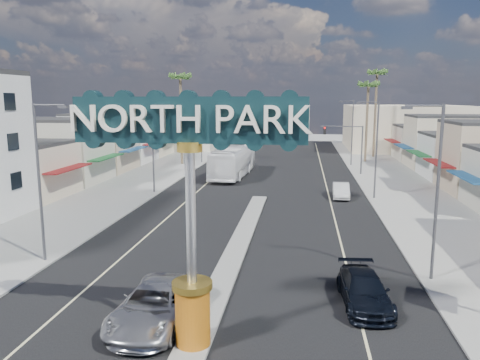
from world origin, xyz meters
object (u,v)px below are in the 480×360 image
(streetlight_l_mid, at_px, (154,142))
(palm_right_mid, at_px, (368,89))
(streetlight_r_near, at_px, (434,184))
(streetlight_r_far, at_px, (351,129))
(car_parked_right, at_px, (341,190))
(traffic_signal_right, at_px, (347,140))
(streetlight_r_mid, at_px, (375,145))
(gateway_sign, at_px, (190,193))
(palm_left_far, at_px, (180,82))
(suv_right, at_px, (364,290))
(streetlight_l_near, at_px, (41,175))
(streetlight_l_far, at_px, (202,128))
(suv_left, at_px, (155,305))
(palm_right_far, at_px, (377,78))
(city_bus, at_px, (233,161))
(traffic_signal_left, at_px, (199,138))

(streetlight_l_mid, relative_size, palm_right_mid, 0.74)
(streetlight_r_near, distance_m, streetlight_r_far, 42.00)
(streetlight_l_mid, xyz_separation_m, car_parked_right, (17.99, 0.15, -4.37))
(traffic_signal_right, xyz_separation_m, streetlight_r_mid, (1.25, -13.99, 0.79))
(traffic_signal_right, bearing_deg, streetlight_l_mid, -144.50)
(gateway_sign, bearing_deg, streetlight_r_far, 78.22)
(palm_left_far, relative_size, suv_right, 2.65)
(streetlight_l_near, bearing_deg, traffic_signal_right, 60.01)
(traffic_signal_right, distance_m, streetlight_r_far, 8.14)
(streetlight_l_mid, xyz_separation_m, streetlight_l_far, (0.00, 22.00, 0.00))
(streetlight_l_mid, xyz_separation_m, palm_right_mid, (23.43, 26.00, 5.54))
(streetlight_l_mid, xyz_separation_m, suv_left, (8.43, -26.36, -4.24))
(gateway_sign, xyz_separation_m, suv_right, (6.82, 4.61, -5.21))
(streetlight_l_mid, bearing_deg, gateway_sign, -69.58)
(streetlight_l_near, xyz_separation_m, streetlight_r_mid, (20.87, 20.00, 0.00))
(palm_right_mid, height_order, car_parked_right, palm_right_mid)
(streetlight_r_far, bearing_deg, palm_left_far, -175.12)
(palm_right_far, relative_size, suv_right, 2.85)
(palm_right_mid, bearing_deg, streetlight_l_near, -116.99)
(streetlight_l_near, distance_m, streetlight_r_near, 20.87)
(streetlight_r_near, bearing_deg, car_parked_right, 98.12)
(traffic_signal_right, bearing_deg, gateway_sign, -102.33)
(suv_left, bearing_deg, city_bus, 95.53)
(traffic_signal_right, distance_m, palm_right_far, 20.59)
(streetlight_l_mid, height_order, streetlight_r_mid, same)
(streetlight_r_near, relative_size, streetlight_r_mid, 1.00)
(streetlight_r_far, relative_size, suv_right, 1.82)
(traffic_signal_left, relative_size, suv_right, 1.21)
(palm_left_far, xyz_separation_m, palm_right_mid, (26.00, 6.00, -0.90))
(streetlight_l_near, relative_size, suv_left, 1.51)
(palm_right_far, bearing_deg, streetlight_r_near, -95.02)
(streetlight_l_mid, bearing_deg, suv_right, -53.61)
(streetlight_l_far, height_order, palm_right_mid, palm_right_mid)
(palm_right_far, bearing_deg, streetlight_l_far, -158.54)
(streetlight_l_far, height_order, palm_right_far, palm_right_far)
(suv_right, relative_size, car_parked_right, 1.16)
(suv_left, distance_m, city_bus, 37.55)
(palm_right_far, xyz_separation_m, suv_right, (-8.18, -55.41, -11.67))
(streetlight_l_near, height_order, palm_left_far, palm_left_far)
(streetlight_r_near, bearing_deg, traffic_signal_right, 92.10)
(gateway_sign, distance_m, traffic_signal_left, 43.04)
(traffic_signal_right, height_order, city_bus, traffic_signal_right)
(car_parked_right, bearing_deg, streetlight_l_far, 131.20)
(gateway_sign, bearing_deg, streetlight_r_mid, 69.58)
(streetlight_l_far, bearing_deg, streetlight_l_near, -90.00)
(palm_right_mid, relative_size, suv_left, 2.03)
(palm_right_mid, xyz_separation_m, city_bus, (-17.35, -14.89, -8.75))
(streetlight_l_mid, distance_m, palm_left_far, 21.16)
(streetlight_r_near, bearing_deg, palm_left_far, 120.36)
(palm_right_far, bearing_deg, streetlight_r_far, -114.55)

